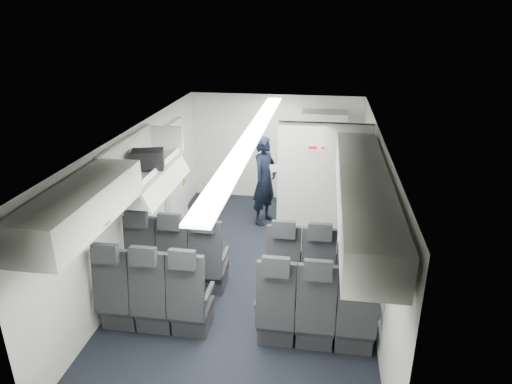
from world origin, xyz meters
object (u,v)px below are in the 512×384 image
(galley_unit, at_px, (322,160))
(boarding_door, at_px, (175,173))
(flight_attendant, at_px, (265,180))
(seat_row_front, at_px, (246,268))
(seat_row_mid, at_px, (233,308))
(carry_on_bag, at_px, (148,159))

(galley_unit, height_order, boarding_door, galley_unit)
(flight_attendant, bearing_deg, galley_unit, -22.40)
(seat_row_front, relative_size, seat_row_mid, 1.00)
(carry_on_bag, bearing_deg, boarding_door, 82.63)
(seat_row_mid, height_order, flight_attendant, flight_attendant)
(galley_unit, xyz_separation_m, carry_on_bag, (-2.31, -3.01, 0.87))
(seat_row_mid, relative_size, carry_on_bag, 8.02)
(boarding_door, xyz_separation_m, flight_attendant, (1.59, 0.23, -0.13))
(seat_row_front, distance_m, galley_unit, 3.43)
(seat_row_mid, bearing_deg, seat_row_front, 90.00)
(seat_row_front, height_order, flight_attendant, flight_attendant)
(carry_on_bag, bearing_deg, galley_unit, 36.54)
(galley_unit, height_order, flight_attendant, galley_unit)
(seat_row_mid, bearing_deg, boarding_door, 118.77)
(seat_row_mid, height_order, galley_unit, galley_unit)
(boarding_door, distance_m, carry_on_bag, 2.05)
(seat_row_front, xyz_separation_m, galley_unit, (0.95, 3.25, 0.55))
(boarding_door, distance_m, flight_attendant, 1.61)
(galley_unit, bearing_deg, boarding_door, -155.72)
(flight_attendant, height_order, carry_on_bag, carry_on_bag)
(boarding_door, height_order, carry_on_bag, carry_on_bag)
(galley_unit, xyz_separation_m, boarding_door, (-2.59, -1.17, 0.00))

